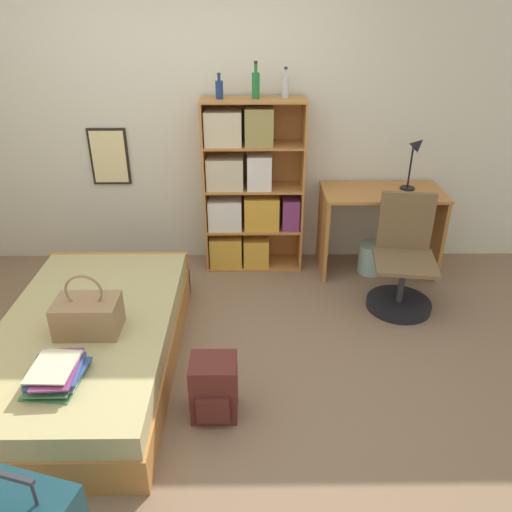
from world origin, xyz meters
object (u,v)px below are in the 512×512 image
handbag (88,315)px  bottle_brown (256,84)px  bottle_green (219,89)px  desk_lamp (416,153)px  bookcase (246,191)px  waste_bin (371,258)px  bed (90,344)px  bottle_clear (285,86)px  desk_chair (402,274)px  backpack (214,388)px  book_stack_on_bed (56,372)px  desk (380,217)px

handbag → bottle_brown: 2.20m
handbag → bottle_green: (0.76, 1.57, 1.09)m
bottle_brown → desk_lamp: size_ratio=0.61×
bookcase → waste_bin: 1.28m
waste_bin → bed: bearing=-149.0°
bottle_brown → desk_lamp: bearing=-2.7°
bottle_clear → waste_bin: 1.68m
bed → bottle_green: (0.83, 1.45, 1.40)m
desk_chair → backpack: size_ratio=2.36×
bed → book_stack_on_bed: (0.02, -0.57, 0.24)m
backpack → bed: bearing=153.0°
handbag → bookcase: (0.97, 1.58, 0.22)m
bottle_brown → desk_chair: 1.91m
book_stack_on_bed → waste_bin: 2.86m
bookcase → desk_chair: bookcase is taller
backpack → waste_bin: size_ratio=1.40×
bottle_clear → waste_bin: bearing=-14.7°
bookcase → backpack: 1.98m
bookcase → desk_lamp: (1.42, -0.07, 0.36)m
bottle_clear → book_stack_on_bed: bearing=-122.9°
bottle_clear → desk: size_ratio=0.23×
waste_bin → desk_chair: bearing=-78.0°
desk_lamp → backpack: bearing=-131.3°
book_stack_on_bed → desk_lamp: desk_lamp is taller
handbag → desk: 2.60m
bed → book_stack_on_bed: book_stack_on_bed is taller
bookcase → bottle_clear: (0.32, 0.05, 0.88)m
bottle_clear → bottle_brown: bearing=-168.1°
bookcase → desk_lamp: size_ratio=3.24×
bed → desk_lamp: desk_lamp is taller
desk_lamp → desk: bearing=-170.2°
bed → waste_bin: bearing=31.0°
bottle_clear → desk_chair: size_ratio=0.26×
book_stack_on_bed → bottle_green: (0.81, 2.02, 1.16)m
book_stack_on_bed → desk: size_ratio=0.36×
handbag → bottle_green: size_ratio=2.01×
bookcase → bottle_green: size_ratio=7.59×
bed → bottle_green: bearing=60.2°
handbag → desk_lamp: size_ratio=0.86×
handbag → bottle_clear: bottle_clear is taller
bottle_clear → desk_lamp: bottle_clear is taller
bed → backpack: size_ratio=5.12×
desk → bottle_green: bearing=175.9°
bottle_green → desk: 1.76m
desk → desk_lamp: desk_lamp is taller
bottle_brown → bottle_clear: (0.24, 0.05, -0.02)m
bed → handbag: size_ratio=4.91×
desk_lamp → bookcase: bearing=177.4°
book_stack_on_bed → desk: desk is taller
handbag → bottle_clear: 2.35m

